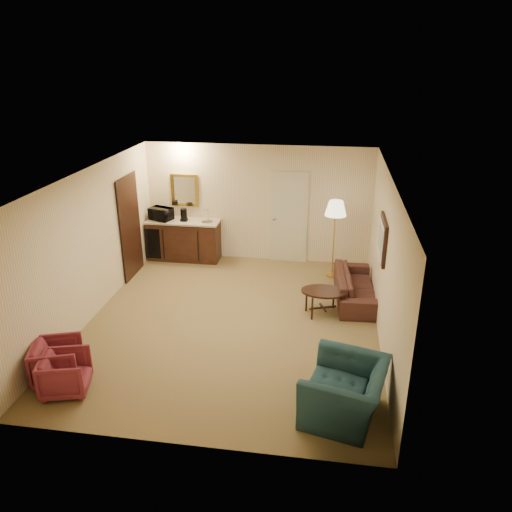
{
  "coord_description": "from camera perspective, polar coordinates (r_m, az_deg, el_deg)",
  "views": [
    {
      "loc": [
        1.57,
        -7.53,
        4.38
      ],
      "look_at": [
        0.34,
        0.5,
        1.08
      ],
      "focal_mm": 35.0,
      "sensor_mm": 36.0,
      "label": 1
    }
  ],
  "objects": [
    {
      "name": "ground",
      "position": [
        8.85,
        -2.7,
        -7.56
      ],
      "size": [
        6.0,
        6.0,
        0.0
      ],
      "primitive_type": "plane",
      "color": "olive",
      "rests_on": "ground"
    },
    {
      "name": "sofa",
      "position": [
        9.67,
        11.35,
        -2.91
      ],
      "size": [
        0.66,
        1.87,
        0.72
      ],
      "primitive_type": "imported",
      "rotation": [
        0.0,
        0.0,
        1.64
      ],
      "color": "black",
      "rests_on": "ground"
    },
    {
      "name": "rose_chair_far",
      "position": [
        7.52,
        -20.98,
        -12.27
      ],
      "size": [
        0.72,
        0.74,
        0.63
      ],
      "primitive_type": "imported",
      "rotation": [
        0.0,
        0.0,
        1.84
      ],
      "color": "maroon",
      "rests_on": "ground"
    },
    {
      "name": "wetbar_cabinet",
      "position": [
        11.44,
        -8.22,
        1.84
      ],
      "size": [
        1.64,
        0.58,
        0.92
      ],
      "primitive_type": "cube",
      "color": "#3B1E12",
      "rests_on": "ground"
    },
    {
      "name": "teal_armchair",
      "position": [
        6.64,
        10.19,
        -14.13
      ],
      "size": [
        0.97,
        1.26,
        0.98
      ],
      "primitive_type": "imported",
      "rotation": [
        0.0,
        0.0,
        -1.81
      ],
      "color": "#1F464F",
      "rests_on": "ground"
    },
    {
      "name": "room_walls",
      "position": [
        8.87,
        -2.54,
        4.65
      ],
      "size": [
        5.02,
        6.01,
        2.61
      ],
      "color": "#FAE1BB",
      "rests_on": "ground"
    },
    {
      "name": "coffee_maker",
      "position": [
        11.22,
        -8.26,
        4.67
      ],
      "size": [
        0.18,
        0.18,
        0.28
      ],
      "primitive_type": "cylinder",
      "rotation": [
        0.0,
        0.0,
        -0.24
      ],
      "color": "black",
      "rests_on": "wetbar_cabinet"
    },
    {
      "name": "waste_bin",
      "position": [
        11.32,
        -5.08,
        0.09
      ],
      "size": [
        0.25,
        0.25,
        0.3
      ],
      "primitive_type": "cylinder",
      "rotation": [
        0.0,
        0.0,
        0.06
      ],
      "color": "black",
      "rests_on": "ground"
    },
    {
      "name": "floor_lamp",
      "position": [
        10.42,
        8.89,
        1.91
      ],
      "size": [
        0.55,
        0.55,
        1.65
      ],
      "primitive_type": "cube",
      "rotation": [
        0.0,
        0.0,
        -0.29
      ],
      "color": "gold",
      "rests_on": "ground"
    },
    {
      "name": "coffee_table",
      "position": [
        9.09,
        7.68,
        -5.23
      ],
      "size": [
        0.95,
        0.8,
        0.46
      ],
      "primitive_type": "cube",
      "rotation": [
        0.0,
        0.0,
        0.37
      ],
      "color": "black",
      "rests_on": "ground"
    },
    {
      "name": "rose_chair_near",
      "position": [
        7.8,
        -21.78,
        -10.93
      ],
      "size": [
        0.78,
        0.81,
        0.66
      ],
      "primitive_type": "imported",
      "rotation": [
        0.0,
        0.0,
        1.91
      ],
      "color": "maroon",
      "rests_on": "ground"
    },
    {
      "name": "microwave",
      "position": [
        11.38,
        -10.83,
        4.91
      ],
      "size": [
        0.56,
        0.42,
        0.34
      ],
      "primitive_type": "imported",
      "rotation": [
        0.0,
        0.0,
        -0.32
      ],
      "color": "black",
      "rests_on": "wetbar_cabinet"
    }
  ]
}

